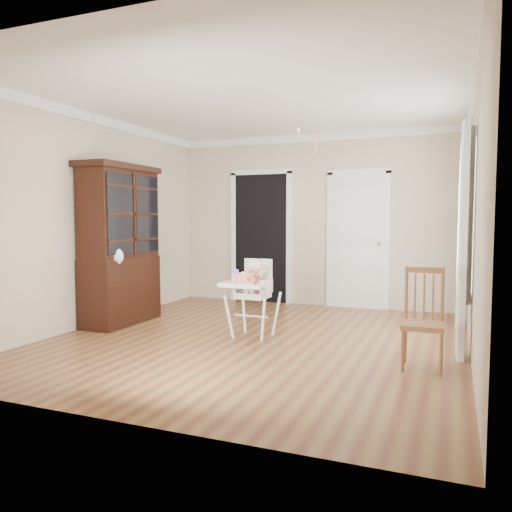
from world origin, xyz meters
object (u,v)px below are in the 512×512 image
at_px(cake, 245,279).
at_px(dining_chair, 423,322).
at_px(high_chair, 253,288).
at_px(china_cabinet, 120,245).
at_px(sippy_cup, 235,276).

xyz_separation_m(cake, dining_chair, (1.91, -0.32, -0.27)).
height_order(high_chair, dining_chair, dining_chair).
height_order(high_chair, china_cabinet, china_cabinet).
height_order(china_cabinet, dining_chair, china_cabinet).
relative_size(cake, dining_chair, 0.31).
xyz_separation_m(sippy_cup, dining_chair, (2.08, -0.45, -0.29)).
relative_size(sippy_cup, dining_chair, 0.21).
bearing_deg(china_cabinet, cake, -9.64).
height_order(sippy_cup, china_cabinet, china_cabinet).
bearing_deg(dining_chair, sippy_cup, 166.58).
bearing_deg(china_cabinet, sippy_cup, -6.49).
xyz_separation_m(high_chair, sippy_cup, (-0.17, -0.12, 0.15)).
relative_size(high_chair, china_cabinet, 0.44).
relative_size(cake, sippy_cup, 1.46).
xyz_separation_m(cake, sippy_cup, (-0.17, 0.13, 0.02)).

